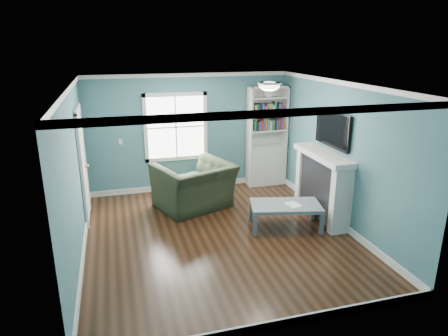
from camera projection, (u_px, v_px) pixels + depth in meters
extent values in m
plane|color=black|center=(219.00, 235.00, 6.98)|extent=(5.00, 5.00, 0.00)
plane|color=#3B6974|center=(189.00, 133.00, 8.88)|extent=(4.50, 0.00, 4.50)
plane|color=#3B6974|center=(278.00, 230.00, 4.29)|extent=(4.50, 0.00, 4.50)
plane|color=#3B6974|center=(74.00, 176.00, 6.01)|extent=(0.00, 5.00, 5.00)
plane|color=#3B6974|center=(339.00, 154.00, 7.17)|extent=(0.00, 5.00, 5.00)
plane|color=white|center=(218.00, 84.00, 6.20)|extent=(5.00, 5.00, 0.00)
cube|color=white|center=(191.00, 185.00, 9.24)|extent=(4.50, 0.03, 0.12)
cube|color=white|center=(273.00, 325.00, 4.68)|extent=(4.50, 0.03, 0.12)
cube|color=white|center=(84.00, 249.00, 6.38)|extent=(0.03, 5.00, 0.12)
cube|color=white|center=(333.00, 218.00, 7.54)|extent=(0.03, 5.00, 0.12)
cube|color=white|center=(188.00, 75.00, 8.48)|extent=(4.50, 0.04, 0.08)
cube|color=white|center=(283.00, 113.00, 3.93)|extent=(4.50, 0.04, 0.08)
cube|color=white|center=(66.00, 92.00, 5.63)|extent=(0.04, 5.00, 0.08)
cube|color=white|center=(344.00, 83.00, 6.79)|extent=(0.04, 5.00, 0.08)
cube|color=white|center=(176.00, 127.00, 8.75)|extent=(1.24, 0.01, 1.34)
cube|color=white|center=(145.00, 129.00, 8.57)|extent=(0.08, 0.06, 1.50)
cube|color=white|center=(205.00, 125.00, 8.91)|extent=(0.08, 0.06, 1.50)
cube|color=white|center=(177.00, 158.00, 8.96)|extent=(1.40, 0.06, 0.08)
cube|color=white|center=(175.00, 94.00, 8.53)|extent=(1.40, 0.06, 0.08)
cube|color=white|center=(176.00, 127.00, 8.74)|extent=(1.24, 0.03, 0.03)
cube|color=white|center=(176.00, 127.00, 8.74)|extent=(0.03, 0.03, 1.34)
cube|color=silver|center=(266.00, 165.00, 9.41)|extent=(0.90, 0.35, 0.90)
cube|color=silver|center=(249.00, 118.00, 8.95)|extent=(0.04, 0.35, 1.40)
cube|color=silver|center=(285.00, 116.00, 9.17)|extent=(0.04, 0.35, 1.40)
cube|color=silver|center=(265.00, 116.00, 9.21)|extent=(0.90, 0.02, 1.40)
cube|color=silver|center=(268.00, 87.00, 8.86)|extent=(0.90, 0.35, 0.04)
cube|color=silver|center=(266.00, 146.00, 9.27)|extent=(0.84, 0.33, 0.03)
cube|color=silver|center=(267.00, 130.00, 9.15)|extent=(0.84, 0.33, 0.03)
cube|color=silver|center=(267.00, 114.00, 9.04)|extent=(0.84, 0.33, 0.03)
cube|color=silver|center=(268.00, 98.00, 8.93)|extent=(0.84, 0.33, 0.03)
cube|color=#33723F|center=(267.00, 125.00, 9.10)|extent=(0.70, 0.25, 0.22)
cube|color=black|center=(268.00, 108.00, 8.98)|extent=(0.70, 0.25, 0.22)
cylinder|color=beige|center=(269.00, 91.00, 8.84)|extent=(0.26, 0.06, 0.26)
cube|color=black|center=(323.00, 188.00, 7.52)|extent=(0.30, 1.20, 1.10)
cube|color=black|center=(321.00, 198.00, 7.58)|extent=(0.22, 0.65, 0.70)
cube|color=silver|center=(341.00, 201.00, 6.90)|extent=(0.36, 0.16, 1.20)
cube|color=silver|center=(305.00, 177.00, 8.13)|extent=(0.36, 0.16, 1.20)
cube|color=silver|center=(323.00, 155.00, 7.32)|extent=(0.44, 1.58, 0.10)
cube|color=black|center=(333.00, 129.00, 7.21)|extent=(0.06, 1.10, 0.65)
cube|color=silver|center=(83.00, 167.00, 7.38)|extent=(0.04, 0.80, 2.05)
cube|color=white|center=(82.00, 174.00, 6.97)|extent=(0.05, 0.08, 2.13)
cube|color=white|center=(85.00, 160.00, 7.80)|extent=(0.05, 0.08, 2.13)
cube|color=white|center=(77.00, 109.00, 7.06)|extent=(0.05, 0.98, 0.08)
sphere|color=#BF8C3F|center=(87.00, 166.00, 7.69)|extent=(0.07, 0.07, 0.07)
ellipsoid|color=white|center=(269.00, 86.00, 6.54)|extent=(0.34, 0.34, 0.15)
cylinder|color=white|center=(269.00, 83.00, 6.53)|extent=(0.38, 0.38, 0.03)
cube|color=white|center=(120.00, 142.00, 8.51)|extent=(0.08, 0.01, 0.12)
imported|color=black|center=(194.00, 179.00, 7.99)|extent=(1.64, 1.36, 1.23)
cube|color=#545B65|center=(255.00, 225.00, 6.93)|extent=(0.08, 0.08, 0.38)
cube|color=#545B65|center=(322.00, 224.00, 6.97)|extent=(0.08, 0.08, 0.38)
cube|color=#545B65|center=(251.00, 211.00, 7.51)|extent=(0.08, 0.08, 0.38)
cube|color=#545B65|center=(313.00, 210.00, 7.55)|extent=(0.08, 0.08, 0.38)
cube|color=slate|center=(286.00, 206.00, 7.17)|extent=(1.36, 0.94, 0.07)
cube|color=white|center=(293.00, 204.00, 7.14)|extent=(0.27, 0.32, 0.00)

